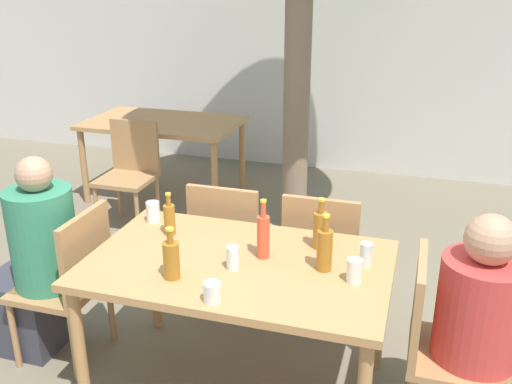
% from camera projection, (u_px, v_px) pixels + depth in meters
% --- Properties ---
extents(cafe_building_wall, '(10.00, 0.08, 2.80)m').
position_uv_depth(cafe_building_wall, '(354.00, 42.00, 5.95)').
color(cafe_building_wall, beige).
rests_on(cafe_building_wall, ground_plane).
extents(dining_table_front, '(1.47, 0.92, 0.76)m').
position_uv_depth(dining_table_front, '(238.00, 276.00, 2.80)').
color(dining_table_front, '#B27F4C').
rests_on(dining_table_front, ground_plane).
extents(dining_table_back, '(1.44, 0.90, 0.76)m').
position_uv_depth(dining_table_back, '(164.00, 129.00, 5.44)').
color(dining_table_back, '#B27F4C').
rests_on(dining_table_back, ground_plane).
extents(patio_chair_0, '(0.44, 0.44, 0.90)m').
position_uv_depth(patio_chair_0, '(72.00, 278.00, 3.12)').
color(patio_chair_0, '#A87A4C').
rests_on(patio_chair_0, ground_plane).
extents(patio_chair_1, '(0.44, 0.44, 0.90)m').
position_uv_depth(patio_chair_1, '(439.00, 339.00, 2.60)').
color(patio_chair_1, '#A87A4C').
rests_on(patio_chair_1, ground_plane).
extents(patio_chair_2, '(0.44, 0.44, 0.90)m').
position_uv_depth(patio_chair_2, '(229.00, 241.00, 3.56)').
color(patio_chair_2, '#A87A4C').
rests_on(patio_chair_2, ground_plane).
extents(patio_chair_3, '(0.44, 0.44, 0.90)m').
position_uv_depth(patio_chair_3, '(322.00, 253.00, 3.40)').
color(patio_chair_3, '#A87A4C').
rests_on(patio_chair_3, ground_plane).
extents(patio_chair_4, '(0.44, 0.44, 0.90)m').
position_uv_depth(patio_chair_4, '(130.00, 168.00, 4.89)').
color(patio_chair_4, '#A87A4C').
rests_on(patio_chair_4, ground_plane).
extents(person_seated_0, '(0.58, 0.36, 1.19)m').
position_uv_depth(person_seated_0, '(35.00, 268.00, 3.18)').
color(person_seated_0, '#383842').
rests_on(person_seated_0, ground_plane).
extents(person_seated_1, '(0.59, 0.37, 1.15)m').
position_uv_depth(person_seated_1, '(495.00, 347.00, 2.54)').
color(person_seated_1, '#383842').
rests_on(person_seated_1, ground_plane).
extents(soda_bottle_0, '(0.06, 0.06, 0.30)m').
position_uv_depth(soda_bottle_0, '(263.00, 235.00, 2.77)').
color(soda_bottle_0, '#DB4C2D').
rests_on(soda_bottle_0, dining_table_front).
extents(amber_bottle_1, '(0.06, 0.06, 0.24)m').
position_uv_depth(amber_bottle_1, '(169.00, 218.00, 3.03)').
color(amber_bottle_1, '#9E661E').
rests_on(amber_bottle_1, dining_table_front).
extents(amber_bottle_2, '(0.07, 0.07, 0.28)m').
position_uv_depth(amber_bottle_2, '(325.00, 249.00, 2.65)').
color(amber_bottle_2, '#9E661E').
rests_on(amber_bottle_2, dining_table_front).
extents(amber_bottle_3, '(0.08, 0.08, 0.27)m').
position_uv_depth(amber_bottle_3, '(320.00, 229.00, 2.87)').
color(amber_bottle_3, '#9E661E').
rests_on(amber_bottle_3, dining_table_front).
extents(amber_bottle_4, '(0.08, 0.08, 0.25)m').
position_uv_depth(amber_bottle_4, '(171.00, 259.00, 2.59)').
color(amber_bottle_4, '#9E661E').
rests_on(amber_bottle_4, dining_table_front).
extents(drinking_glass_0, '(0.06, 0.06, 0.11)m').
position_uv_depth(drinking_glass_0, '(232.00, 258.00, 2.68)').
color(drinking_glass_0, silver).
rests_on(drinking_glass_0, dining_table_front).
extents(drinking_glass_1, '(0.07, 0.07, 0.11)m').
position_uv_depth(drinking_glass_1, '(355.00, 271.00, 2.57)').
color(drinking_glass_1, silver).
rests_on(drinking_glass_1, dining_table_front).
extents(drinking_glass_2, '(0.06, 0.06, 0.11)m').
position_uv_depth(drinking_glass_2, '(366.00, 254.00, 2.72)').
color(drinking_glass_2, silver).
rests_on(drinking_glass_2, dining_table_front).
extents(drinking_glass_3, '(0.08, 0.08, 0.09)m').
position_uv_depth(drinking_glass_3, '(212.00, 292.00, 2.42)').
color(drinking_glass_3, silver).
rests_on(drinking_glass_3, dining_table_front).
extents(drinking_glass_4, '(0.08, 0.08, 0.12)m').
position_uv_depth(drinking_glass_4, '(153.00, 212.00, 3.20)').
color(drinking_glass_4, white).
rests_on(drinking_glass_4, dining_table_front).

